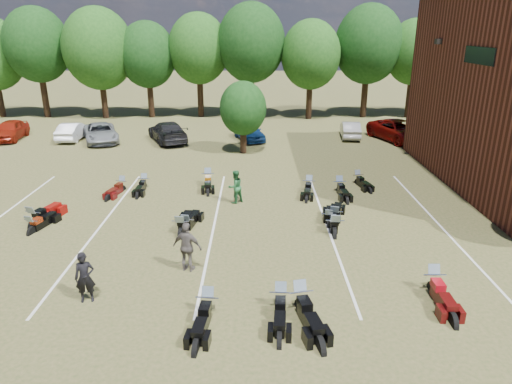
{
  "coord_description": "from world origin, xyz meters",
  "views": [
    {
      "loc": [
        -1.18,
        -15.51,
        8.24
      ],
      "look_at": [
        -1.14,
        4.0,
        1.2
      ],
      "focal_mm": 32.0,
      "sensor_mm": 36.0,
      "label": 1
    }
  ],
  "objects_px": {
    "car_0": "(10,130)",
    "motorcycle_14": "(122,191)",
    "car_4": "(249,131)",
    "motorcycle_7": "(35,227)",
    "person_black": "(85,277)",
    "person_green": "(235,187)",
    "person_grey": "(187,247)",
    "motorcycle_3": "(300,311)"
  },
  "relations": [
    {
      "from": "car_0",
      "to": "motorcycle_14",
      "type": "xyz_separation_m",
      "value": [
        11.95,
        -11.97,
        -0.75
      ]
    },
    {
      "from": "car_4",
      "to": "motorcycle_14",
      "type": "height_order",
      "value": "car_4"
    },
    {
      "from": "car_0",
      "to": "motorcycle_7",
      "type": "height_order",
      "value": "car_0"
    },
    {
      "from": "person_black",
      "to": "person_green",
      "type": "height_order",
      "value": "person_black"
    },
    {
      "from": "motorcycle_14",
      "to": "person_grey",
      "type": "bearing_deg",
      "value": -47.98
    },
    {
      "from": "car_4",
      "to": "car_0",
      "type": "bearing_deg",
      "value": 160.49
    },
    {
      "from": "person_grey",
      "to": "car_4",
      "type": "bearing_deg",
      "value": -77.67
    },
    {
      "from": "motorcycle_7",
      "to": "motorcycle_14",
      "type": "distance_m",
      "value": 5.34
    },
    {
      "from": "person_black",
      "to": "motorcycle_3",
      "type": "distance_m",
      "value": 6.83
    },
    {
      "from": "car_4",
      "to": "person_black",
      "type": "relative_size",
      "value": 2.4
    },
    {
      "from": "car_0",
      "to": "car_4",
      "type": "height_order",
      "value": "car_0"
    },
    {
      "from": "person_green",
      "to": "motorcycle_7",
      "type": "height_order",
      "value": "person_green"
    },
    {
      "from": "car_4",
      "to": "person_green",
      "type": "distance_m",
      "value": 13.52
    },
    {
      "from": "car_0",
      "to": "motorcycle_3",
      "type": "distance_m",
      "value": 30.81
    },
    {
      "from": "person_black",
      "to": "person_grey",
      "type": "bearing_deg",
      "value": 20.27
    },
    {
      "from": "motorcycle_3",
      "to": "motorcycle_14",
      "type": "xyz_separation_m",
      "value": [
        -8.52,
        11.05,
        0.0
      ]
    },
    {
      "from": "person_green",
      "to": "motorcycle_14",
      "type": "xyz_separation_m",
      "value": [
        -6.15,
        1.75,
        -0.84
      ]
    },
    {
      "from": "car_0",
      "to": "car_4",
      "type": "bearing_deg",
      "value": -7.34
    },
    {
      "from": "person_green",
      "to": "motorcycle_7",
      "type": "relative_size",
      "value": 0.68
    },
    {
      "from": "motorcycle_7",
      "to": "motorcycle_14",
      "type": "height_order",
      "value": "motorcycle_7"
    },
    {
      "from": "car_4",
      "to": "person_grey",
      "type": "distance_m",
      "value": 20.37
    },
    {
      "from": "car_4",
      "to": "motorcycle_3",
      "type": "height_order",
      "value": "car_4"
    },
    {
      "from": "person_grey",
      "to": "motorcycle_7",
      "type": "distance_m",
      "value": 8.3
    },
    {
      "from": "motorcycle_3",
      "to": "motorcycle_7",
      "type": "xyz_separation_m",
      "value": [
        -11.1,
        6.37,
        0.0
      ]
    },
    {
      "from": "person_black",
      "to": "motorcycle_14",
      "type": "distance_m",
      "value": 10.65
    },
    {
      "from": "person_grey",
      "to": "motorcycle_7",
      "type": "bearing_deg",
      "value": -9.96
    },
    {
      "from": "motorcycle_3",
      "to": "person_grey",
      "type": "bearing_deg",
      "value": 134.24
    },
    {
      "from": "person_green",
      "to": "motorcycle_7",
      "type": "bearing_deg",
      "value": -19.46
    },
    {
      "from": "person_black",
      "to": "person_grey",
      "type": "relative_size",
      "value": 0.91
    },
    {
      "from": "car_4",
      "to": "person_black",
      "type": "distance_m",
      "value": 22.76
    },
    {
      "from": "motorcycle_3",
      "to": "car_0",
      "type": "bearing_deg",
      "value": 119.53
    },
    {
      "from": "motorcycle_3",
      "to": "motorcycle_14",
      "type": "distance_m",
      "value": 13.95
    },
    {
      "from": "motorcycle_7",
      "to": "motorcycle_14",
      "type": "xyz_separation_m",
      "value": [
        2.57,
        4.68,
        0.0
      ]
    },
    {
      "from": "person_green",
      "to": "motorcycle_3",
      "type": "xyz_separation_m",
      "value": [
        2.38,
        -9.29,
        -0.84
      ]
    },
    {
      "from": "person_grey",
      "to": "motorcycle_3",
      "type": "distance_m",
      "value": 4.65
    },
    {
      "from": "car_4",
      "to": "person_grey",
      "type": "bearing_deg",
      "value": -114.32
    },
    {
      "from": "car_0",
      "to": "motorcycle_14",
      "type": "bearing_deg",
      "value": -51.74
    },
    {
      "from": "motorcycle_3",
      "to": "motorcycle_7",
      "type": "relative_size",
      "value": 1.01
    },
    {
      "from": "car_0",
      "to": "person_black",
      "type": "xyz_separation_m",
      "value": [
        13.72,
        -22.44,
        0.1
      ]
    },
    {
      "from": "person_black",
      "to": "motorcycle_14",
      "type": "relative_size",
      "value": 0.83
    },
    {
      "from": "car_0",
      "to": "person_black",
      "type": "relative_size",
      "value": 2.6
    },
    {
      "from": "car_0",
      "to": "person_grey",
      "type": "distance_m",
      "value": 26.42
    }
  ]
}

